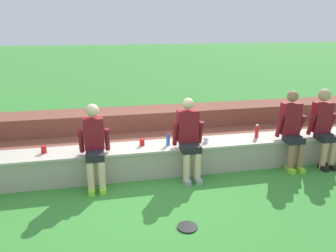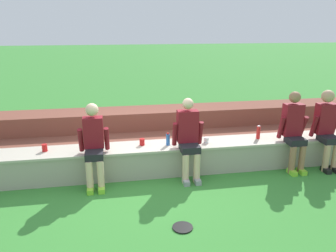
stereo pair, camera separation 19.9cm
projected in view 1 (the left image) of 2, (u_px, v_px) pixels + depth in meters
The scene contains 13 objects.
ground_plane at pixel (149, 180), 5.73m from camera, with size 80.00×80.00×0.00m, color #388433.
stone_seating_wall at pixel (146, 159), 5.92m from camera, with size 8.60×0.61×0.52m.
brick_bleachers at pixel (137, 133), 7.15m from camera, with size 11.96×1.54×0.79m.
person_left_of_center at pixel (94, 144), 5.33m from camera, with size 0.50×0.60×1.37m.
person_center at pixel (189, 137), 5.66m from camera, with size 0.53×0.57×1.39m.
person_right_of_center at pixel (292, 128), 6.06m from camera, with size 0.52×0.55×1.44m.
person_far_right at pixel (324, 125), 6.18m from camera, with size 0.51×0.59×1.45m.
water_bottle_center_gap at pixel (168, 139), 5.87m from camera, with size 0.07×0.07×0.23m.
water_bottle_near_right at pixel (257, 131), 6.25m from camera, with size 0.07×0.07×0.26m.
plastic_cup_left_end at pixel (44, 149), 5.52m from camera, with size 0.09×0.09×0.12m, color red.
plastic_cup_middle at pixel (142, 142), 5.86m from camera, with size 0.09×0.09×0.12m, color red.
plastic_cup_right_end at pixel (206, 140), 6.02m from camera, with size 0.09×0.09×0.10m, color white.
frisbee at pixel (187, 227), 4.39m from camera, with size 0.27×0.27×0.02m, color black.
Camera 1 is at (-0.77, -5.16, 2.58)m, focal length 35.46 mm.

